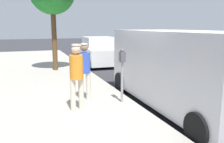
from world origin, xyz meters
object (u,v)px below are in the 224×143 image
Objects in this scene: parked_sedan_behind at (98,52)px; parked_van at (179,67)px; pedestrian_in_orange at (77,73)px; pedestrian_in_blue at (84,68)px; parking_meter_near at (122,66)px.

parked_van is at bearing 89.41° from parked_sedan_behind.
pedestrian_in_orange reaches higher than parked_sedan_behind.
pedestrian_in_orange is at bearing 69.86° from parked_sedan_behind.
pedestrian_in_blue is at bearing 70.55° from parked_sedan_behind.
pedestrian_in_blue is at bearing -25.73° from parked_van.
pedestrian_in_blue is 2.69m from parked_van.
pedestrian_in_blue reaches higher than parked_sedan_behind.
parking_meter_near is at bearing 145.42° from pedestrian_in_blue.
pedestrian_in_orange is at bearing 64.21° from pedestrian_in_blue.
pedestrian_in_blue is (0.92, -0.63, -0.09)m from parking_meter_near.
parked_sedan_behind is (-0.08, -8.26, -0.41)m from parked_van.
parking_meter_near is 0.34× the size of parked_sedan_behind.
pedestrian_in_orange is at bearing 8.23° from parking_meter_near.
parking_meter_near is 1.33m from pedestrian_in_orange.
parking_meter_near is at bearing 78.41° from parked_sedan_behind.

